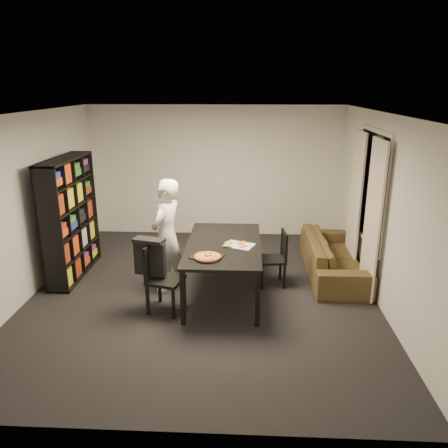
{
  "coord_description": "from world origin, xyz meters",
  "views": [
    {
      "loc": [
        0.6,
        -5.87,
        2.95
      ],
      "look_at": [
        0.31,
        0.09,
        1.05
      ],
      "focal_mm": 35.0,
      "sensor_mm": 36.0,
      "label": 1
    }
  ],
  "objects_px": {
    "chair_right": "(277,254)",
    "person": "(167,236)",
    "pepperoni_pizza": "(208,257)",
    "dining_table": "(224,248)",
    "bookshelf": "(70,218)",
    "sofa": "(333,256)",
    "baking_tray": "(207,256)",
    "chair_left": "(159,273)"
  },
  "relations": [
    {
      "from": "chair_right",
      "to": "person",
      "type": "distance_m",
      "value": 1.7
    },
    {
      "from": "pepperoni_pizza",
      "to": "dining_table",
      "type": "bearing_deg",
      "value": 72.77
    },
    {
      "from": "dining_table",
      "to": "bookshelf",
      "type": "bearing_deg",
      "value": 166.18
    },
    {
      "from": "bookshelf",
      "to": "sofa",
      "type": "height_order",
      "value": "bookshelf"
    },
    {
      "from": "person",
      "to": "dining_table",
      "type": "bearing_deg",
      "value": 101.56
    },
    {
      "from": "sofa",
      "to": "chair_right",
      "type": "bearing_deg",
      "value": 114.14
    },
    {
      "from": "chair_right",
      "to": "sofa",
      "type": "xyz_separation_m",
      "value": [
        0.94,
        0.42,
        -0.18
      ]
    },
    {
      "from": "bookshelf",
      "to": "baking_tray",
      "type": "relative_size",
      "value": 4.75
    },
    {
      "from": "baking_tray",
      "to": "pepperoni_pizza",
      "type": "bearing_deg",
      "value": -80.73
    },
    {
      "from": "chair_right",
      "to": "chair_left",
      "type": "bearing_deg",
      "value": -67.86
    },
    {
      "from": "baking_tray",
      "to": "sofa",
      "type": "xyz_separation_m",
      "value": [
        1.93,
        1.32,
        -0.49
      ]
    },
    {
      "from": "baking_tray",
      "to": "pepperoni_pizza",
      "type": "xyz_separation_m",
      "value": [
        0.01,
        -0.06,
        0.02
      ]
    },
    {
      "from": "person",
      "to": "sofa",
      "type": "relative_size",
      "value": 0.81
    },
    {
      "from": "chair_left",
      "to": "dining_table",
      "type": "bearing_deg",
      "value": -44.25
    },
    {
      "from": "dining_table",
      "to": "sofa",
      "type": "xyz_separation_m",
      "value": [
        1.74,
        0.79,
        -0.41
      ]
    },
    {
      "from": "dining_table",
      "to": "chair_left",
      "type": "bearing_deg",
      "value": -148.68
    },
    {
      "from": "dining_table",
      "to": "baking_tray",
      "type": "xyz_separation_m",
      "value": [
        -0.19,
        -0.52,
        0.08
      ]
    },
    {
      "from": "bookshelf",
      "to": "pepperoni_pizza",
      "type": "height_order",
      "value": "bookshelf"
    },
    {
      "from": "pepperoni_pizza",
      "to": "bookshelf",
      "type": "bearing_deg",
      "value": 152.48
    },
    {
      "from": "chair_left",
      "to": "baking_tray",
      "type": "height_order",
      "value": "chair_left"
    },
    {
      "from": "chair_right",
      "to": "bookshelf",
      "type": "bearing_deg",
      "value": -100.25
    },
    {
      "from": "chair_left",
      "to": "chair_right",
      "type": "distance_m",
      "value": 1.87
    },
    {
      "from": "person",
      "to": "chair_left",
      "type": "bearing_deg",
      "value": 20.81
    },
    {
      "from": "baking_tray",
      "to": "sofa",
      "type": "distance_m",
      "value": 2.39
    },
    {
      "from": "sofa",
      "to": "chair_left",
      "type": "bearing_deg",
      "value": 116.85
    },
    {
      "from": "chair_left",
      "to": "baking_tray",
      "type": "xyz_separation_m",
      "value": [
        0.65,
        -0.01,
        0.26
      ]
    },
    {
      "from": "bookshelf",
      "to": "chair_left",
      "type": "xyz_separation_m",
      "value": [
        1.62,
        -1.12,
        -0.41
      ]
    },
    {
      "from": "chair_right",
      "to": "sofa",
      "type": "height_order",
      "value": "chair_right"
    },
    {
      "from": "person",
      "to": "baking_tray",
      "type": "xyz_separation_m",
      "value": [
        0.65,
        -0.66,
        -0.05
      ]
    },
    {
      "from": "bookshelf",
      "to": "pepperoni_pizza",
      "type": "distance_m",
      "value": 2.58
    },
    {
      "from": "dining_table",
      "to": "pepperoni_pizza",
      "type": "relative_size",
      "value": 5.42
    },
    {
      "from": "chair_left",
      "to": "chair_right",
      "type": "height_order",
      "value": "chair_left"
    },
    {
      "from": "chair_left",
      "to": "chair_right",
      "type": "xyz_separation_m",
      "value": [
        1.65,
        0.89,
        -0.05
      ]
    },
    {
      "from": "chair_left",
      "to": "chair_right",
      "type": "bearing_deg",
      "value": -47.23
    },
    {
      "from": "pepperoni_pizza",
      "to": "baking_tray",
      "type": "bearing_deg",
      "value": 99.27
    },
    {
      "from": "chair_right",
      "to": "pepperoni_pizza",
      "type": "distance_m",
      "value": 1.41
    },
    {
      "from": "bookshelf",
      "to": "chair_right",
      "type": "distance_m",
      "value": 3.31
    },
    {
      "from": "chair_left",
      "to": "person",
      "type": "relative_size",
      "value": 0.56
    },
    {
      "from": "baking_tray",
      "to": "chair_left",
      "type": "bearing_deg",
      "value": 179.32
    },
    {
      "from": "pepperoni_pizza",
      "to": "chair_left",
      "type": "bearing_deg",
      "value": 174.0
    },
    {
      "from": "baking_tray",
      "to": "pepperoni_pizza",
      "type": "distance_m",
      "value": 0.07
    },
    {
      "from": "bookshelf",
      "to": "dining_table",
      "type": "bearing_deg",
      "value": -13.82
    }
  ]
}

